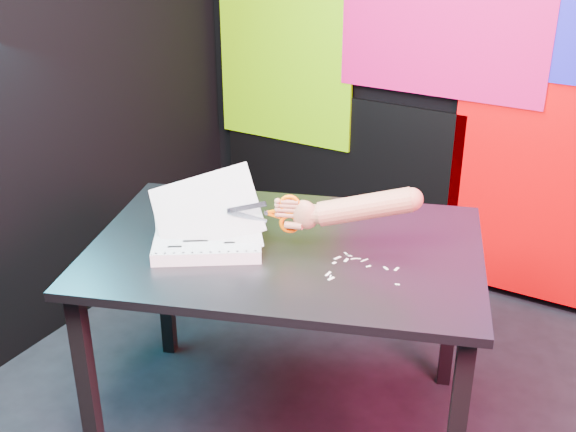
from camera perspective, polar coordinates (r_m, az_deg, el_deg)
The scene contains 7 objects.
room at distance 1.88m, azimuth 5.04°, elevation 9.77°, with size 3.01×3.01×2.71m.
backdrop at distance 3.31m, azimuth 16.83°, elevation 8.50°, with size 2.88×0.05×2.08m.
work_table at distance 2.41m, azimuth -0.17°, elevation -4.09°, with size 1.48×1.22×0.75m.
printout_stack at distance 2.37m, azimuth -6.36°, elevation -1.86°, with size 0.43×0.40×0.27m.
scissors at distance 2.30m, azimuth -0.27°, elevation 0.18°, with size 0.22×0.10×0.13m.
hand_forearm at distance 2.27m, azimuth 5.29°, elevation 0.62°, with size 0.42×0.21×0.16m.
paper_clippings at distance 2.26m, azimuth 5.18°, elevation -3.90°, with size 0.24×0.19×0.00m.
Camera 1 is at (0.76, -1.65, 1.85)m, focal length 45.00 mm.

